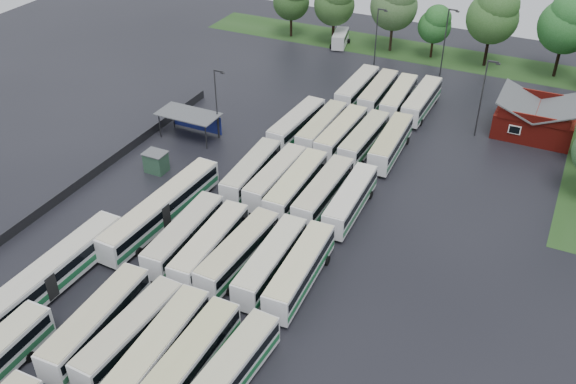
% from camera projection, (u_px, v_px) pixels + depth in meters
% --- Properties ---
extents(ground, '(160.00, 160.00, 0.00)m').
position_uv_depth(ground, '(218.00, 268.00, 63.69)').
color(ground, black).
rests_on(ground, ground).
extents(brick_building, '(10.07, 8.60, 5.39)m').
position_uv_depth(brick_building, '(535.00, 121.00, 86.06)').
color(brick_building, maroon).
rests_on(brick_building, ground).
extents(wash_shed, '(8.20, 4.20, 3.58)m').
position_uv_depth(wash_shed, '(190.00, 116.00, 84.75)').
color(wash_shed, '#2D2D30').
rests_on(wash_shed, ground).
extents(utility_hut, '(2.70, 2.20, 2.62)m').
position_uv_depth(utility_hut, '(156.00, 162.00, 78.25)').
color(utility_hut, '#264732').
rests_on(utility_hut, ground).
extents(grass_strip_north, '(80.00, 10.00, 0.01)m').
position_uv_depth(grass_strip_north, '(419.00, 52.00, 111.54)').
color(grass_strip_north, '#1E3F15').
rests_on(grass_strip_north, ground).
extents(west_fence, '(0.10, 50.00, 1.20)m').
position_uv_depth(west_fence, '(93.00, 173.00, 77.37)').
color(west_fence, '#2D2D30').
rests_on(west_fence, ground).
extents(bus_r1c0, '(3.11, 12.50, 3.45)m').
position_uv_depth(bus_r1c0, '(97.00, 322.00, 54.96)').
color(bus_r1c0, silver).
rests_on(bus_r1c0, ground).
extents(bus_r1c1, '(3.02, 12.00, 3.31)m').
position_uv_depth(bus_r1c1, '(130.00, 333.00, 53.94)').
color(bus_r1c1, silver).
rests_on(bus_r1c1, ground).
extents(bus_r1c2, '(3.13, 12.40, 3.42)m').
position_uv_depth(bus_r1c2, '(160.00, 347.00, 52.57)').
color(bus_r1c2, silver).
rests_on(bus_r1c2, ground).
extents(bus_r1c3, '(2.67, 12.41, 3.45)m').
position_uv_depth(bus_r1c3, '(189.00, 362.00, 51.26)').
color(bus_r1c3, silver).
rests_on(bus_r1c3, ground).
extents(bus_r1c4, '(3.14, 12.09, 3.33)m').
position_uv_depth(bus_r1c4, '(229.00, 373.00, 50.40)').
color(bus_r1c4, silver).
rests_on(bus_r1c4, ground).
extents(bus_r2c0, '(2.96, 12.17, 3.37)m').
position_uv_depth(bus_r2c0, '(184.00, 235.00, 65.21)').
color(bus_r2c0, silver).
rests_on(bus_r2c0, ground).
extents(bus_r2c1, '(3.02, 12.19, 3.37)m').
position_uv_depth(bus_r2c1, '(210.00, 245.00, 63.77)').
color(bus_r2c1, silver).
rests_on(bus_r2c1, ground).
extents(bus_r2c2, '(3.10, 12.09, 3.33)m').
position_uv_depth(bus_r2c2, '(239.00, 252.00, 62.91)').
color(bus_r2c2, silver).
rests_on(bus_r2c2, ground).
extents(bus_r2c3, '(2.88, 12.08, 3.34)m').
position_uv_depth(bus_r2c3, '(271.00, 261.00, 61.77)').
color(bus_r2c3, silver).
rests_on(bus_r2c3, ground).
extents(bus_r2c4, '(3.19, 12.38, 3.42)m').
position_uv_depth(bus_r2c4, '(300.00, 270.00, 60.62)').
color(bus_r2c4, silver).
rests_on(bus_r2c4, ground).
extents(bus_r3c0, '(3.01, 11.85, 3.27)m').
position_uv_depth(bus_r3c0, '(252.00, 171.00, 75.54)').
color(bus_r3c0, silver).
rests_on(bus_r3c0, ground).
extents(bus_r3c1, '(2.61, 11.79, 3.27)m').
position_uv_depth(bus_r3c1, '(276.00, 177.00, 74.41)').
color(bus_r3c1, silver).
rests_on(bus_r3c1, ground).
extents(bus_r3c2, '(2.86, 12.46, 3.46)m').
position_uv_depth(bus_r3c2, '(296.00, 185.00, 72.80)').
color(bus_r3c2, silver).
rests_on(bus_r3c2, ground).
extents(bus_r3c3, '(2.62, 12.12, 3.37)m').
position_uv_depth(bus_r3c3, '(324.00, 192.00, 71.80)').
color(bus_r3c3, silver).
rests_on(bus_r3c3, ground).
extents(bus_r3c4, '(2.87, 11.82, 3.27)m').
position_uv_depth(bus_r3c4, '(351.00, 200.00, 70.58)').
color(bus_r3c4, silver).
rests_on(bus_r3c4, ground).
extents(bus_r4c0, '(3.11, 12.16, 3.35)m').
position_uv_depth(bus_r4c0, '(297.00, 124.00, 85.35)').
color(bus_r4c0, silver).
rests_on(bus_r4c0, ground).
extents(bus_r4c1, '(2.53, 11.78, 3.28)m').
position_uv_depth(bus_r4c1, '(322.00, 128.00, 84.55)').
color(bus_r4c1, silver).
rests_on(bus_r4c1, ground).
extents(bus_r4c2, '(2.85, 12.09, 3.35)m').
position_uv_depth(bus_r4c2, '(341.00, 133.00, 83.18)').
color(bus_r4c2, silver).
rests_on(bus_r4c2, ground).
extents(bus_r4c3, '(2.85, 11.93, 3.30)m').
position_uv_depth(bus_r4c3, '(364.00, 139.00, 82.04)').
color(bus_r4c3, silver).
rests_on(bus_r4c3, ground).
extents(bus_r4c4, '(3.00, 12.16, 3.36)m').
position_uv_depth(bus_r4c4, '(391.00, 143.00, 81.10)').
color(bus_r4c4, silver).
rests_on(bus_r4c4, ground).
extents(bus_r5c1, '(2.65, 12.01, 3.34)m').
position_uv_depth(bus_r5c1, '(357.00, 88.00, 94.83)').
color(bus_r5c1, silver).
rests_on(bus_r5c1, ground).
extents(bus_r5c2, '(2.72, 11.82, 3.28)m').
position_uv_depth(bus_r5c2, '(378.00, 93.00, 93.64)').
color(bus_r5c2, silver).
rests_on(bus_r5c2, ground).
extents(bus_r5c3, '(2.96, 11.91, 3.29)m').
position_uv_depth(bus_r5c3, '(399.00, 98.00, 92.17)').
color(bus_r5c3, silver).
rests_on(bus_r5c3, ground).
extents(bus_r5c4, '(2.68, 12.08, 3.36)m').
position_uv_depth(bus_r5c4, '(422.00, 101.00, 91.28)').
color(bus_r5c4, silver).
rests_on(bus_r5c4, ground).
extents(artic_bus_west_b, '(3.34, 18.17, 3.35)m').
position_uv_depth(artic_bus_west_b, '(162.00, 208.00, 69.07)').
color(artic_bus_west_b, silver).
rests_on(artic_bus_west_b, ground).
extents(artic_bus_west_c, '(3.00, 18.45, 3.41)m').
position_uv_depth(artic_bus_west_c, '(48.00, 277.00, 59.77)').
color(artic_bus_west_c, silver).
rests_on(artic_bus_west_c, ground).
extents(minibus, '(3.42, 6.24, 2.58)m').
position_uv_depth(minibus, '(340.00, 38.00, 113.39)').
color(minibus, silver).
rests_on(minibus, ground).
extents(tree_north_1, '(7.10, 7.10, 11.76)m').
position_uv_depth(tree_north_1, '(335.00, 2.00, 110.97)').
color(tree_north_1, black).
rests_on(tree_north_1, ground).
extents(tree_north_2, '(7.99, 7.99, 13.24)m').
position_uv_depth(tree_north_2, '(395.00, 3.00, 107.45)').
color(tree_north_2, black).
rests_on(tree_north_2, ground).
extents(tree_north_3, '(5.55, 5.55, 9.19)m').
position_uv_depth(tree_north_3, '(436.00, 24.00, 106.37)').
color(tree_north_3, black).
rests_on(tree_north_3, ground).
extents(tree_north_4, '(8.30, 8.30, 13.74)m').
position_uv_depth(tree_north_4, '(494.00, 13.00, 101.70)').
color(tree_north_4, black).
rests_on(tree_north_4, ground).
extents(tree_north_5, '(8.45, 8.45, 14.00)m').
position_uv_depth(tree_north_5, '(568.00, 22.00, 97.93)').
color(tree_north_5, black).
rests_on(tree_north_5, ground).
extents(lamp_post_ne, '(1.66, 0.32, 10.78)m').
position_uv_depth(lamp_post_ne, '(483.00, 93.00, 83.02)').
color(lamp_post_ne, '#2D2D30').
rests_on(lamp_post_ne, ground).
extents(lamp_post_nw, '(1.51, 0.29, 9.82)m').
position_uv_depth(lamp_post_nw, '(217.00, 99.00, 82.76)').
color(lamp_post_nw, '#2D2D30').
rests_on(lamp_post_nw, ground).
extents(lamp_post_back_w, '(1.61, 0.31, 10.43)m').
position_uv_depth(lamp_post_back_w, '(377.00, 36.00, 101.20)').
color(lamp_post_back_w, '#2D2D30').
rests_on(lamp_post_back_w, ground).
extents(lamp_post_back_e, '(1.69, 0.33, 10.98)m').
position_uv_depth(lamp_post_back_e, '(446.00, 38.00, 99.47)').
color(lamp_post_back_e, '#2D2D30').
rests_on(lamp_post_back_e, ground).
extents(puddle_2, '(7.22, 7.22, 0.01)m').
position_uv_depth(puddle_2, '(184.00, 241.00, 67.30)').
color(puddle_2, black).
rests_on(puddle_2, ground).
extents(puddle_3, '(2.91, 2.91, 0.01)m').
position_uv_depth(puddle_3, '(275.00, 308.00, 59.06)').
color(puddle_3, black).
rests_on(puddle_3, ground).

